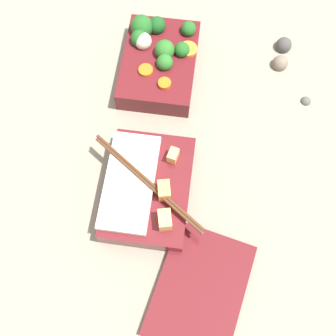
{
  "coord_description": "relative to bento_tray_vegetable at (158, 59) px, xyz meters",
  "views": [
    {
      "loc": [
        0.32,
        0.06,
        0.64
      ],
      "look_at": [
        0.09,
        0.03,
        0.04
      ],
      "focal_mm": 42.0,
      "sensor_mm": 36.0,
      "label": 1
    }
  ],
  "objects": [
    {
      "name": "ground_plane",
      "position": [
        0.13,
        0.02,
        -0.03
      ],
      "size": [
        3.0,
        3.0,
        0.0
      ],
      "primitive_type": "plane",
      "color": "gray"
    },
    {
      "name": "pebble_0",
      "position": [
        -0.08,
        0.24,
        -0.02
      ],
      "size": [
        0.03,
        0.03,
        0.03
      ],
      "primitive_type": "sphere",
      "color": "#474442",
      "rests_on": "ground_plane"
    },
    {
      "name": "pebble_2",
      "position": [
        0.04,
        0.28,
        -0.02
      ],
      "size": [
        0.02,
        0.02,
        0.02
      ],
      "primitive_type": "sphere",
      "color": "#595651",
      "rests_on": "ground_plane"
    },
    {
      "name": "bento_lid",
      "position": [
        0.4,
        0.12,
        -0.02
      ],
      "size": [
        0.21,
        0.17,
        0.01
      ],
      "primitive_type": "cube",
      "rotation": [
        0.0,
        0.0,
        -0.21
      ],
      "color": "maroon",
      "rests_on": "ground_plane"
    },
    {
      "name": "bento_tray_rice",
      "position": [
        0.25,
        0.02,
        -0.0
      ],
      "size": [
        0.19,
        0.19,
        0.07
      ],
      "color": "maroon",
      "rests_on": "ground_plane"
    },
    {
      "name": "pebble_3",
      "position": [
        -0.04,
        0.23,
        -0.02
      ],
      "size": [
        0.03,
        0.03,
        0.03
      ],
      "primitive_type": "sphere",
      "color": "#7A6B5B",
      "rests_on": "ground_plane"
    },
    {
      "name": "bento_tray_vegetable",
      "position": [
        0.0,
        0.0,
        0.0
      ],
      "size": [
        0.19,
        0.14,
        0.08
      ],
      "color": "maroon",
      "rests_on": "ground_plane"
    }
  ]
}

